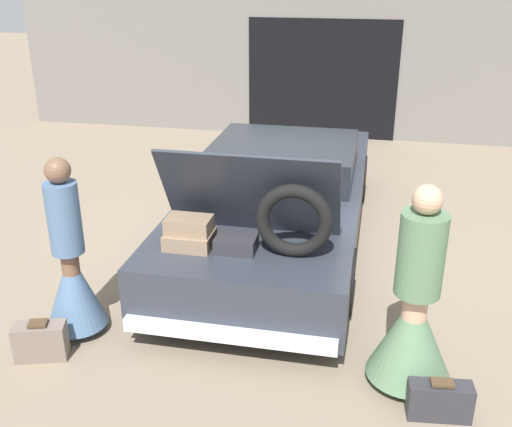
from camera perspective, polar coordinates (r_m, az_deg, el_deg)
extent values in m
plane|color=#7F705B|center=(7.38, 2.14, -2.44)|extent=(40.00, 40.00, 0.00)
cube|color=slate|center=(11.59, 6.40, 14.07)|extent=(12.00, 0.12, 2.80)
cube|color=black|center=(11.57, 6.30, 12.55)|extent=(2.80, 0.02, 2.20)
cube|color=#2D333D|center=(7.19, 2.19, 0.92)|extent=(1.93, 4.93, 0.57)
cube|color=#1E2328|center=(7.30, 2.64, 5.29)|extent=(1.70, 1.58, 0.39)
cylinder|color=black|center=(8.81, -1.90, 4.17)|extent=(0.18, 0.65, 0.65)
cylinder|color=black|center=(8.59, 9.81, 3.33)|extent=(0.18, 0.65, 0.65)
cylinder|color=black|center=(6.16, -8.44, -4.73)|extent=(0.18, 0.65, 0.65)
cylinder|color=black|center=(5.84, 8.44, -6.39)|extent=(0.18, 0.65, 0.65)
cube|color=silver|center=(5.10, -2.67, -11.45)|extent=(1.83, 0.10, 0.12)
cube|color=#2D333D|center=(5.44, -0.56, 1.83)|extent=(1.64, 0.55, 0.91)
cube|color=#8C7259|center=(5.48, -6.34, -2.46)|extent=(0.43, 0.34, 0.14)
cube|color=#2D2D33|center=(5.37, -1.90, -2.88)|extent=(0.36, 0.27, 0.14)
cube|color=#8C7259|center=(5.42, -6.41, -1.09)|extent=(0.40, 0.27, 0.15)
torus|color=black|center=(5.17, 3.63, -0.72)|extent=(0.68, 0.12, 0.68)
cylinder|color=brown|center=(5.68, -16.93, -7.17)|extent=(0.16, 0.16, 0.81)
cone|color=slate|center=(5.66, -16.98, -6.82)|extent=(0.54, 0.54, 0.73)
cylinder|color=slate|center=(5.37, -17.81, -0.43)|extent=(0.29, 0.29, 0.64)
sphere|color=brown|center=(5.22, -18.38, 3.91)|extent=(0.22, 0.22, 0.22)
cylinder|color=tan|center=(4.97, 14.55, -11.44)|extent=(0.19, 0.19, 0.83)
cone|color=#567A56|center=(4.95, 14.60, -11.05)|extent=(0.67, 0.67, 0.74)
cylinder|color=#567A56|center=(4.60, 15.45, -3.79)|extent=(0.35, 0.35, 0.65)
sphere|color=tan|center=(4.43, 16.04, 1.29)|extent=(0.22, 0.22, 0.22)
cube|color=#75665B|center=(5.54, -19.82, -11.38)|extent=(0.47, 0.31, 0.33)
cube|color=#4C3823|center=(5.44, -20.07, -9.79)|extent=(0.18, 0.15, 0.02)
cube|color=#2D2D33|center=(4.85, 17.08, -16.67)|extent=(0.49, 0.22, 0.29)
cube|color=#4C3823|center=(4.75, 17.32, -15.12)|extent=(0.17, 0.12, 0.02)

